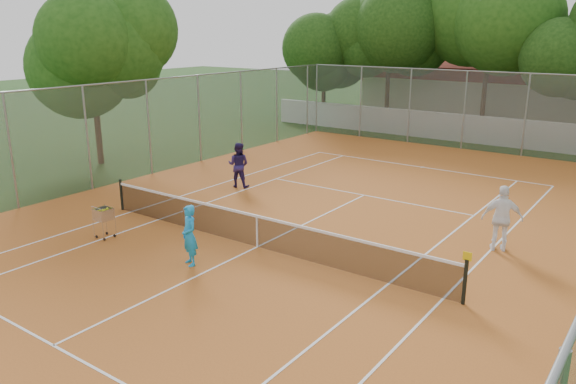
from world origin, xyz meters
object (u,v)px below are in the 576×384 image
Objects in this scene: clubhouse at (494,86)px; player_far_left at (238,165)px; tennis_net at (257,231)px; player_near at (189,235)px; ball_hopper at (104,222)px; player_far_right at (502,218)px.

player_far_left is at bearing -96.06° from clubhouse.
clubhouse is at bearing 93.95° from tennis_net.
player_near is 0.92× the size of player_far_left.
tennis_net is 11.84× the size of ball_hopper.
clubhouse is 24.59m from player_far_left.
player_far_right is at bearing 43.40° from ball_hopper.
clubhouse is at bearing 98.66° from ball_hopper.
player_far_left is at bearing 144.99° from player_near.
player_near reaches higher than ball_hopper.
tennis_net is at bearing 95.62° from player_near.
player_near reaches higher than tennis_net.
player_far_left is (-4.59, 4.59, 0.39)m from tennis_net.
tennis_net is at bearing 10.44° from player_far_right.
ball_hopper is (-2.13, -31.06, -1.68)m from clubhouse.
player_far_left reaches higher than ball_hopper.
player_near is at bearing 13.85° from ball_hopper.
tennis_net is 29.12m from clubhouse.
ball_hopper is at bearing 74.18° from player_far_left.
player_far_right reaches higher than ball_hopper.
player_far_left is at bearing 106.58° from ball_hopper.
clubhouse is 31.04m from player_near.
player_far_left is 10.28m from player_far_right.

